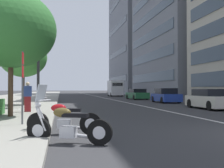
# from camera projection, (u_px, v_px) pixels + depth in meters

# --- Properties ---
(sidewalk_right_plaza) EXTENTS (160.00, 10.73, 0.15)m
(sidewalk_right_plaza) POSITION_uv_depth(u_px,v_px,m) (16.00, 99.00, 35.19)
(sidewalk_right_plaza) COLOR gray
(sidewalk_right_plaza) RESTS_ON ground
(lane_centre_stripe) EXTENTS (110.00, 0.16, 0.01)m
(lane_centre_stripe) POSITION_uv_depth(u_px,v_px,m) (103.00, 98.00, 42.31)
(lane_centre_stripe) COLOR silver
(lane_centre_stripe) RESTS_ON ground
(motorcycle_second_in_row) EXTENTS (1.04, 2.08, 1.47)m
(motorcycle_second_in_row) POSITION_uv_depth(u_px,v_px,m) (67.00, 126.00, 6.81)
(motorcycle_second_in_row) COLOR black
(motorcycle_second_in_row) RESTS_ON ground
(motorcycle_by_sign_pole) EXTENTS (0.80, 2.20, 1.10)m
(motorcycle_by_sign_pole) POSITION_uv_depth(u_px,v_px,m) (63.00, 120.00, 8.21)
(motorcycle_by_sign_pole) COLOR black
(motorcycle_by_sign_pole) RESTS_ON ground
(car_approaching_light) EXTENTS (4.31, 2.02, 1.34)m
(car_approaching_light) POSITION_uv_depth(u_px,v_px,m) (211.00, 99.00, 18.57)
(car_approaching_light) COLOR beige
(car_approaching_light) RESTS_ON ground
(car_mid_block_traffic) EXTENTS (4.15, 1.94, 1.41)m
(car_mid_block_traffic) POSITION_uv_depth(u_px,v_px,m) (166.00, 96.00, 27.03)
(car_mid_block_traffic) COLOR navy
(car_mid_block_traffic) RESTS_ON ground
(car_far_down_avenue) EXTENTS (4.54, 2.02, 1.35)m
(car_far_down_avenue) POSITION_uv_depth(u_px,v_px,m) (137.00, 94.00, 35.42)
(car_far_down_avenue) COLOR #236038
(car_far_down_avenue) RESTS_ON ground
(delivery_van_ahead) EXTENTS (5.42, 2.34, 2.84)m
(delivery_van_ahead) POSITION_uv_depth(u_px,v_px,m) (115.00, 88.00, 50.31)
(delivery_van_ahead) COLOR silver
(delivery_van_ahead) RESTS_ON ground
(parking_sign_by_curb) EXTENTS (0.32, 0.06, 2.49)m
(parking_sign_by_curb) POSITION_uv_depth(u_px,v_px,m) (23.00, 78.00, 9.39)
(parking_sign_by_curb) COLOR #47494C
(parking_sign_by_curb) RESTS_ON sidewalk_right_plaza
(street_lamp_with_banners) EXTENTS (1.26, 2.49, 7.87)m
(street_lamp_with_banners) POSITION_uv_depth(u_px,v_px,m) (44.00, 36.00, 18.35)
(street_lamp_with_banners) COLOR #232326
(street_lamp_with_banners) RESTS_ON sidewalk_right_plaza
(street_tree_far_plaza) EXTENTS (3.97, 3.97, 5.51)m
(street_tree_far_plaza) POSITION_uv_depth(u_px,v_px,m) (11.00, 30.00, 12.16)
(street_tree_far_plaza) COLOR #473323
(street_tree_far_plaza) RESTS_ON sidewalk_right_plaza
(street_tree_by_lamp_post) EXTENTS (3.54, 3.54, 5.10)m
(street_tree_by_lamp_post) POSITION_uv_depth(u_px,v_px,m) (23.00, 57.00, 20.84)
(street_tree_by_lamp_post) COLOR #473323
(street_tree_by_lamp_post) RESTS_ON sidewalk_right_plaza
(pedestrian_on_plaza) EXTENTS (0.33, 0.44, 1.57)m
(pedestrian_on_plaza) POSITION_uv_depth(u_px,v_px,m) (28.00, 97.00, 14.52)
(pedestrian_on_plaza) COLOR maroon
(pedestrian_on_plaza) RESTS_ON sidewalk_right_plaza
(office_tower_mid_left) EXTENTS (24.88, 21.98, 48.70)m
(office_tower_mid_left) POSITION_uv_depth(u_px,v_px,m) (155.00, 6.00, 76.92)
(office_tower_mid_left) COLOR slate
(office_tower_mid_left) RESTS_ON ground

